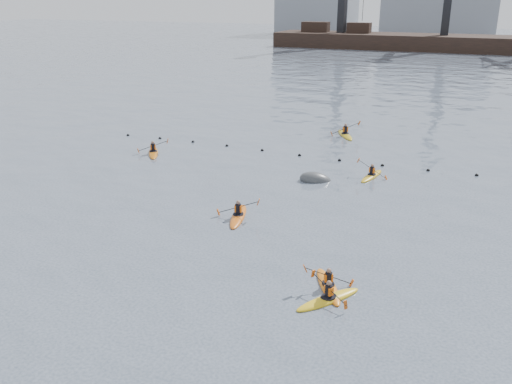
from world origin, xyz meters
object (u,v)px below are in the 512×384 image
kayaker_1 (328,298)px  kayaker_2 (153,152)px  kayaker_4 (328,285)px  kayaker_3 (372,175)px  kayaker_5 (345,134)px  mooring_buoy (316,180)px  kayaker_0 (238,215)px

kayaker_1 → kayaker_2: (-17.47, 14.72, 0.01)m
kayaker_4 → kayaker_1: bearing=76.2°
kayaker_3 → kayaker_5: (-4.27, 9.94, 0.02)m
kayaker_3 → kayaker_1: bearing=-73.7°
kayaker_1 → kayaker_5: bearing=137.1°
kayaker_2 → kayaker_5: 15.88m
kayaker_1 → kayaker_5: (-5.85, 25.53, 0.02)m
mooring_buoy → kayaker_3: bearing=34.3°
kayaker_0 → kayaker_3: bearing=46.8°
kayaker_4 → mooring_buoy: bearing=-100.8°
kayaker_1 → kayaker_5: 26.19m
kayaker_3 → kayaker_5: bearing=123.7°
kayaker_4 → mooring_buoy: kayaker_4 is taller
kayaker_5 → mooring_buoy: (1.19, -12.04, -0.11)m
mooring_buoy → kayaker_0: bearing=-104.8°
kayaker_2 → kayaker_1: bearing=-73.0°
kayaker_4 → kayaker_5: size_ratio=0.84×
kayaker_4 → mooring_buoy: 13.27m
kayaker_0 → kayaker_4: 8.17m
mooring_buoy → kayaker_4: bearing=-70.7°
kayaker_0 → kayaker_3: (5.03, 9.46, -0.01)m
kayaker_0 → kayaker_1: size_ratio=1.20×
kayaker_5 → kayaker_3: bearing=-96.3°
kayaker_1 → mooring_buoy: (-4.66, 13.49, -0.09)m
kayaker_3 → mooring_buoy: kayaker_3 is taller
mooring_buoy → kayaker_5: bearing=95.6°
kayaker_0 → kayaker_3: kayaker_3 is taller
kayaker_2 → kayaker_0: bearing=-71.2°
kayaker_3 → kayaker_0: bearing=-107.5°
kayaker_2 → mooring_buoy: 12.87m
kayaker_2 → kayaker_4: 22.01m
kayaker_1 → kayaker_5: size_ratio=0.82×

